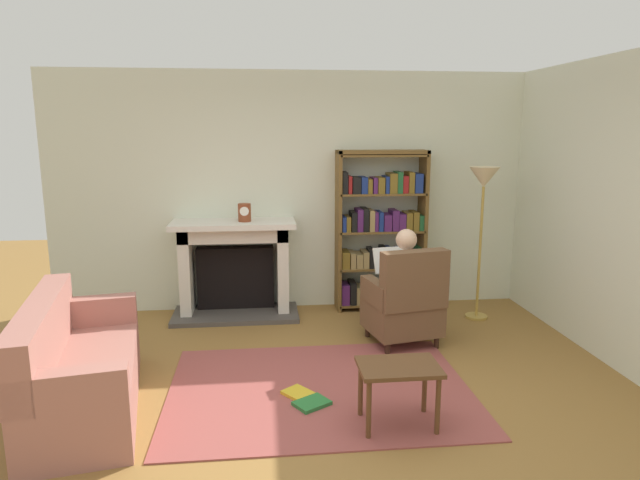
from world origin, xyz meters
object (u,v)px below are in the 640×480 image
object	(u,v)px
sofa_floral	(76,370)
floor_lamp	(483,191)
fireplace	(235,264)
bookshelf	(381,233)
armchair_reading	(405,303)
mantel_clock	(244,213)
side_table	(399,375)
seated_reader	(400,280)

from	to	relation	value
sofa_floral	floor_lamp	xyz separation A→B (m)	(3.73, 1.68, 1.09)
fireplace	bookshelf	size ratio (longest dim) A/B	0.76
armchair_reading	sofa_floral	bearing A→B (deg)	8.37
armchair_reading	bookshelf	bearing A→B (deg)	-102.18
mantel_clock	floor_lamp	distance (m)	2.57
sofa_floral	side_table	xyz separation A→B (m)	(2.30, -0.47, 0.06)
bookshelf	sofa_floral	world-z (taller)	bookshelf
fireplace	floor_lamp	size ratio (longest dim) A/B	0.83
fireplace	seated_reader	world-z (taller)	seated_reader
armchair_reading	side_table	distance (m)	1.53
fireplace	side_table	size ratio (longest dim) A/B	2.47
bookshelf	sofa_floral	bearing A→B (deg)	-141.75
bookshelf	seated_reader	distance (m)	1.08
bookshelf	armchair_reading	world-z (taller)	bookshelf
mantel_clock	seated_reader	xyz separation A→B (m)	(1.51, -0.91, -0.55)
mantel_clock	side_table	distance (m)	2.84
mantel_clock	armchair_reading	distance (m)	1.99
fireplace	seated_reader	xyz separation A→B (m)	(1.64, -1.01, 0.05)
bookshelf	seated_reader	world-z (taller)	bookshelf
bookshelf	floor_lamp	world-z (taller)	bookshelf
floor_lamp	fireplace	bearing A→B (deg)	170.50
armchair_reading	fireplace	bearing A→B (deg)	-45.92
armchair_reading	floor_lamp	bearing A→B (deg)	-157.26
mantel_clock	bookshelf	xyz separation A→B (m)	(1.55, 0.14, -0.29)
seated_reader	side_table	world-z (taller)	seated_reader
sofa_floral	mantel_clock	bearing A→B (deg)	-40.75
mantel_clock	bookshelf	distance (m)	1.58
mantel_clock	sofa_floral	distance (m)	2.50
bookshelf	side_table	size ratio (longest dim) A/B	3.27
mantel_clock	floor_lamp	xyz separation A→B (m)	(2.53, -0.34, 0.24)
side_table	armchair_reading	bearing A→B (deg)	73.65
fireplace	bookshelf	world-z (taller)	bookshelf
bookshelf	armchair_reading	distance (m)	1.25
bookshelf	armchair_reading	xyz separation A→B (m)	(-0.01, -1.16, -0.46)
seated_reader	side_table	bearing A→B (deg)	63.89
bookshelf	armchair_reading	bearing A→B (deg)	-90.48
seated_reader	bookshelf	bearing A→B (deg)	-103.53
sofa_floral	floor_lamp	world-z (taller)	floor_lamp
mantel_clock	floor_lamp	world-z (taller)	floor_lamp
sofa_floral	side_table	world-z (taller)	sofa_floral
armchair_reading	sofa_floral	world-z (taller)	armchair_reading
fireplace	mantel_clock	xyz separation A→B (m)	(0.12, -0.10, 0.60)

